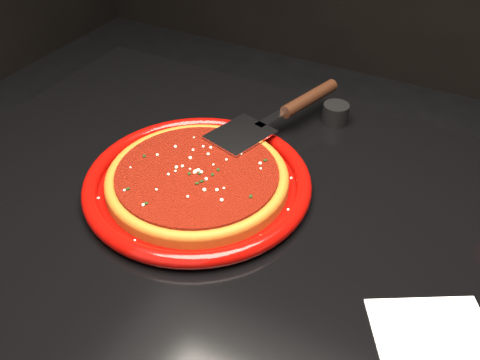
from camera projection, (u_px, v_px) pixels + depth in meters
name	position (u px, v px, depth m)	size (l,w,h in m)	color
plate	(198.00, 183.00, 0.84)	(0.36, 0.36, 0.03)	#7D0503
pizza_crust	(198.00, 180.00, 0.84)	(0.29, 0.29, 0.01)	#8C4313
pizza_crust_rim	(197.00, 177.00, 0.84)	(0.29, 0.29, 0.02)	#8C4313
pizza_sauce	(197.00, 174.00, 0.83)	(0.26, 0.26, 0.01)	maroon
parmesan_dusting	(197.00, 171.00, 0.83)	(0.25, 0.25, 0.01)	beige
basil_flecks	(197.00, 171.00, 0.83)	(0.23, 0.23, 0.00)	black
pizza_server	(279.00, 113.00, 0.95)	(0.10, 0.35, 0.03)	silver
napkin_a	(437.00, 346.00, 0.63)	(0.14, 0.14, 0.00)	white
ramekin	(336.00, 113.00, 1.00)	(0.05, 0.05, 0.04)	black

